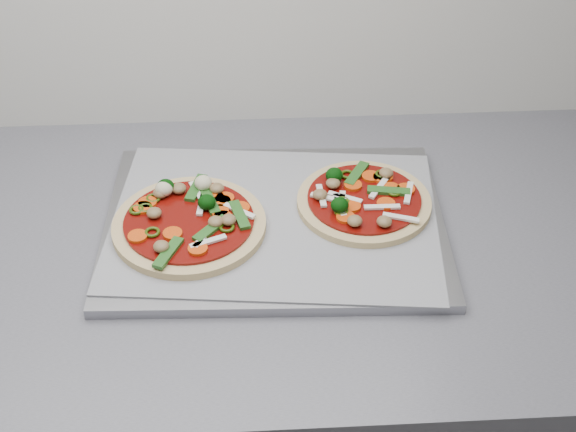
{
  "coord_description": "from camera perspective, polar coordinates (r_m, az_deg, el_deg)",
  "views": [
    {
      "loc": [
        -0.6,
        0.5,
        1.59
      ],
      "look_at": [
        -0.55,
        1.31,
        0.93
      ],
      "focal_mm": 50.0,
      "sensor_mm": 36.0,
      "label": 1
    }
  ],
  "objects": [
    {
      "name": "parchment",
      "position": [
        1.07,
        -0.95,
        -0.19
      ],
      "size": [
        0.46,
        0.36,
        0.0
      ],
      "primitive_type": "cube",
      "rotation": [
        0.0,
        0.0,
        -0.11
      ],
      "color": "#939398",
      "rests_on": "baking_tray"
    },
    {
      "name": "pizza_left",
      "position": [
        1.05,
        -7.03,
        -0.31
      ],
      "size": [
        0.21,
        0.21,
        0.03
      ],
      "rotation": [
        0.0,
        0.0,
        -0.06
      ],
      "color": "#CFB876",
      "rests_on": "parchment"
    },
    {
      "name": "baking_tray",
      "position": [
        1.07,
        -0.95,
        -0.53
      ],
      "size": [
        0.46,
        0.35,
        0.01
      ],
      "primitive_type": "cube",
      "rotation": [
        0.0,
        0.0,
        -0.04
      ],
      "color": "gray",
      "rests_on": "countertop"
    },
    {
      "name": "pizza_right",
      "position": [
        1.09,
        5.34,
        1.16
      ],
      "size": [
        0.2,
        0.2,
        0.03
      ],
      "rotation": [
        0.0,
        0.0,
        -0.11
      ],
      "color": "#CFB876",
      "rests_on": "parchment"
    }
  ]
}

